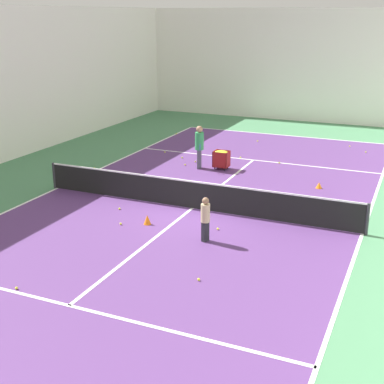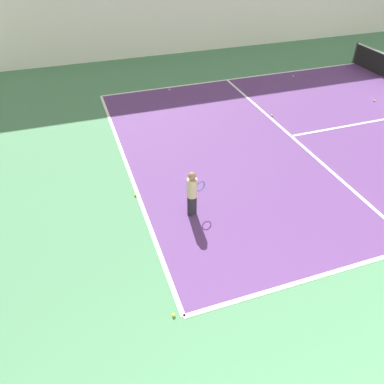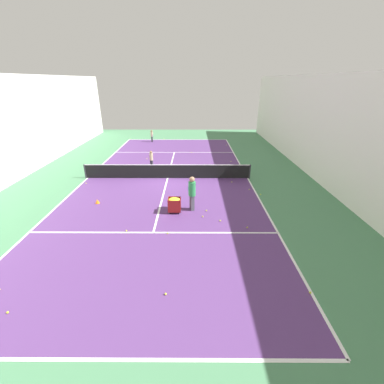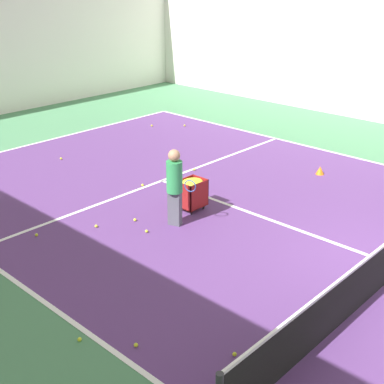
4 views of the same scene
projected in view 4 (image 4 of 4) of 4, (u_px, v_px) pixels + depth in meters
name	position (u px, v px, depth m)	size (l,w,h in m)	color
line_baseline_far	(49.00, 140.00, 18.38)	(10.98, 0.10, 0.00)	white
line_service_far	(162.00, 181.00, 14.85)	(10.98, 0.10, 0.00)	white
coach_at_net	(175.00, 183.00, 11.92)	(0.46, 0.69, 1.81)	#4C4C56
ball_cart	(192.00, 188.00, 12.88)	(0.63, 0.52, 0.79)	maroon
training_cone_0	(320.00, 170.00, 15.28)	(0.24, 0.24, 0.23)	orange
tennis_ball_3	(147.00, 231.00, 11.92)	(0.07, 0.07, 0.07)	yellow
tennis_ball_4	(135.00, 220.00, 12.46)	(0.07, 0.07, 0.07)	yellow
tennis_ball_5	(194.00, 170.00, 15.58)	(0.07, 0.07, 0.07)	yellow
tennis_ball_11	(152.00, 126.00, 19.94)	(0.07, 0.07, 0.07)	yellow
tennis_ball_12	(143.00, 185.00, 14.46)	(0.07, 0.07, 0.07)	yellow
tennis_ball_14	(185.00, 125.00, 19.96)	(0.07, 0.07, 0.07)	yellow
tennis_ball_16	(96.00, 226.00, 12.16)	(0.07, 0.07, 0.07)	yellow
tennis_ball_17	(136.00, 345.00, 8.31)	(0.07, 0.07, 0.07)	yellow
tennis_ball_18	(61.00, 159.00, 16.48)	(0.07, 0.07, 0.07)	yellow
tennis_ball_19	(235.00, 354.00, 8.11)	(0.07, 0.07, 0.07)	yellow
tennis_ball_20	(37.00, 235.00, 11.75)	(0.07, 0.07, 0.07)	yellow
tennis_ball_22	(80.00, 339.00, 8.44)	(0.07, 0.07, 0.07)	yellow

